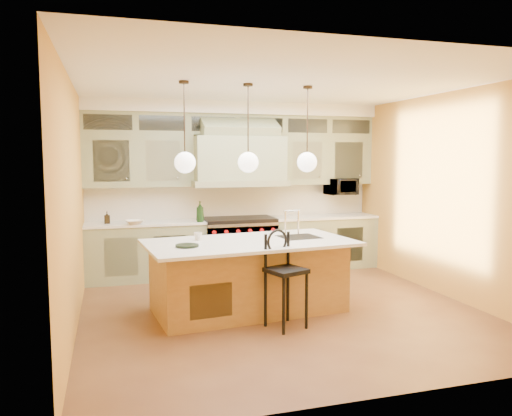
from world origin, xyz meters
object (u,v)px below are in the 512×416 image
object	(u,v)px
counter_stool	(284,272)
microwave	(341,187)
range	(239,245)
kitchen_island	(249,275)

from	to	relation	value
counter_stool	microwave	bearing A→B (deg)	34.50
range	kitchen_island	world-z (taller)	kitchen_island
counter_stool	microwave	size ratio (longest dim) A/B	2.11
range	microwave	bearing A→B (deg)	3.12
kitchen_island	microwave	size ratio (longest dim) A/B	5.04
kitchen_island	counter_stool	world-z (taller)	kitchen_island
range	microwave	world-z (taller)	microwave
microwave	kitchen_island	bearing A→B (deg)	-137.42
counter_stool	microwave	distance (m)	3.66
kitchen_island	counter_stool	distance (m)	0.78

